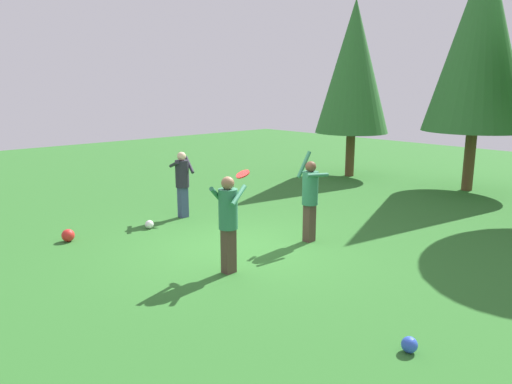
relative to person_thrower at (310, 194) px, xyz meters
name	(u,v)px	position (x,y,z in m)	size (l,w,h in m)	color
ground_plane	(241,248)	(-0.63, -1.41, -1.05)	(40.00, 40.00, 0.00)	#2D6B28
person_thrower	(310,194)	(0.00, 0.00, 0.00)	(0.51, 0.61, 1.93)	#4C382D
person_catcher	(228,216)	(0.21, -2.42, 0.00)	(0.69, 0.73, 1.76)	#4C382D
person_bystander	(182,179)	(-3.49, -0.87, -0.06)	(0.66, 0.61, 1.68)	#38476B
frisbee	(243,174)	(-0.12, -1.79, 0.63)	(0.30, 0.29, 0.14)	red
ball_white	(149,224)	(-3.17, -2.05, -0.95)	(0.20, 0.20, 0.20)	white
ball_red	(68,235)	(-3.51, -3.84, -0.91)	(0.27, 0.27, 0.27)	red
ball_blue	(409,345)	(3.83, -2.46, -0.95)	(0.21, 0.21, 0.21)	blue
tree_center	(481,40)	(-0.03, 7.71, 3.59)	(3.11, 3.11, 7.42)	brown
tree_left	(354,68)	(-4.14, 7.00, 2.87)	(2.63, 2.63, 6.27)	brown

